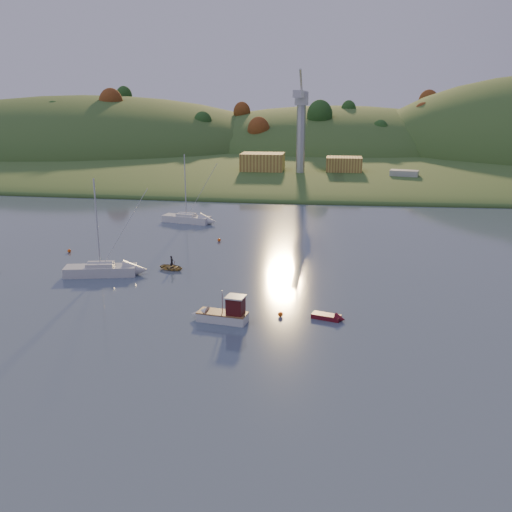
# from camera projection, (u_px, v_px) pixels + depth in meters

# --- Properties ---
(ground) EXTENTS (500.00, 500.00, 0.00)m
(ground) POSITION_uv_depth(u_px,v_px,m) (127.00, 500.00, 31.20)
(ground) COLOR #38485D
(ground) RESTS_ON ground
(far_shore) EXTENTS (620.00, 220.00, 1.50)m
(far_shore) POSITION_uv_depth(u_px,v_px,m) (311.00, 147.00, 250.64)
(far_shore) COLOR #314B1E
(far_shore) RESTS_ON ground
(shore_slope) EXTENTS (640.00, 150.00, 7.00)m
(shore_slope) POSITION_uv_depth(u_px,v_px,m) (302.00, 163.00, 188.62)
(shore_slope) COLOR #314B1E
(shore_slope) RESTS_ON ground
(hill_left) EXTENTS (170.00, 140.00, 44.00)m
(hill_left) POSITION_uv_depth(u_px,v_px,m) (88.00, 151.00, 233.78)
(hill_left) COLOR #314B1E
(hill_left) RESTS_ON ground
(hill_center) EXTENTS (140.00, 120.00, 36.00)m
(hill_center) POSITION_uv_depth(u_px,v_px,m) (333.00, 151.00, 230.25)
(hill_center) COLOR #314B1E
(hill_center) RESTS_ON ground
(hillside_trees) EXTENTS (280.00, 50.00, 32.00)m
(hillside_trees) POSITION_uv_depth(u_px,v_px,m) (305.00, 157.00, 207.70)
(hillside_trees) COLOR #214619
(hillside_trees) RESTS_ON ground
(wharf) EXTENTS (42.00, 16.00, 2.40)m
(wharf) POSITION_uv_depth(u_px,v_px,m) (312.00, 178.00, 146.62)
(wharf) COLOR slate
(wharf) RESTS_ON ground
(shed_west) EXTENTS (11.00, 8.00, 4.80)m
(shed_west) POSITION_uv_depth(u_px,v_px,m) (263.00, 162.00, 148.30)
(shed_west) COLOR brown
(shed_west) RESTS_ON wharf
(shed_east) EXTENTS (9.00, 7.00, 4.00)m
(shed_east) POSITION_uv_depth(u_px,v_px,m) (344.00, 165.00, 146.62)
(shed_east) COLOR brown
(shed_east) RESTS_ON wharf
(dock_crane) EXTENTS (3.20, 28.00, 20.30)m
(dock_crane) POSITION_uv_depth(u_px,v_px,m) (301.00, 114.00, 139.26)
(dock_crane) COLOR #B7B7BC
(dock_crane) RESTS_ON wharf
(fishing_boat) EXTENTS (5.98, 2.70, 3.68)m
(fishing_boat) POSITION_uv_depth(u_px,v_px,m) (219.00, 313.00, 55.87)
(fishing_boat) COLOR silver
(fishing_boat) RESTS_ON ground
(sailboat_near) EXTENTS (9.00, 4.35, 12.00)m
(sailboat_near) POSITION_uv_depth(u_px,v_px,m) (101.00, 269.00, 70.24)
(sailboat_near) COLOR silver
(sailboat_near) RESTS_ON ground
(sailboat_far) EXTENTS (8.91, 4.49, 11.86)m
(sailboat_far) POSITION_uv_depth(u_px,v_px,m) (186.00, 218.00, 99.93)
(sailboat_far) COLOR silver
(sailboat_far) RESTS_ON ground
(canoe) EXTENTS (3.72, 3.12, 0.66)m
(canoe) POSITION_uv_depth(u_px,v_px,m) (172.00, 267.00, 72.67)
(canoe) COLOR #9D8B57
(canoe) RESTS_ON ground
(paddler) EXTENTS (0.53, 0.66, 1.57)m
(paddler) POSITION_uv_depth(u_px,v_px,m) (172.00, 264.00, 72.55)
(paddler) COLOR black
(paddler) RESTS_ON ground
(red_tender) EXTENTS (3.55, 2.10, 1.14)m
(red_tender) POSITION_uv_depth(u_px,v_px,m) (333.00, 318.00, 56.30)
(red_tender) COLOR #5B0D18
(red_tender) RESTS_ON ground
(work_vessel) EXTENTS (16.48, 9.02, 4.02)m
(work_vessel) POSITION_uv_depth(u_px,v_px,m) (404.00, 181.00, 139.79)
(work_vessel) COLOR slate
(work_vessel) RESTS_ON ground
(buoy_1) EXTENTS (0.50, 0.50, 0.50)m
(buoy_1) POSITION_uv_depth(u_px,v_px,m) (280.00, 314.00, 57.15)
(buoy_1) COLOR #ED510C
(buoy_1) RESTS_ON ground
(buoy_2) EXTENTS (0.50, 0.50, 0.50)m
(buoy_2) POSITION_uv_depth(u_px,v_px,m) (69.00, 251.00, 80.68)
(buoy_2) COLOR #ED510C
(buoy_2) RESTS_ON ground
(buoy_3) EXTENTS (0.50, 0.50, 0.50)m
(buoy_3) POSITION_uv_depth(u_px,v_px,m) (219.00, 240.00, 86.84)
(buoy_3) COLOR #ED510C
(buoy_3) RESTS_ON ground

